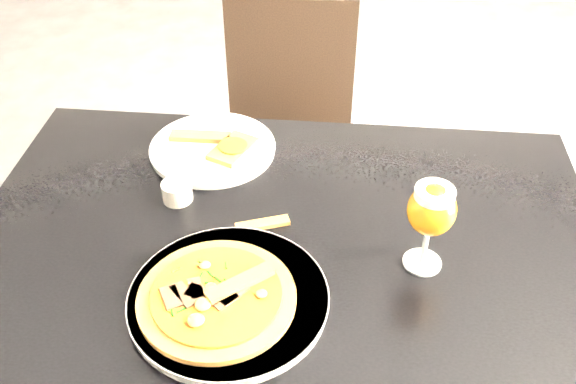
{
  "coord_description": "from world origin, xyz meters",
  "views": [
    {
      "loc": [
        0.07,
        -0.82,
        1.58
      ],
      "look_at": [
        0.04,
        0.1,
        0.83
      ],
      "focal_mm": 40.0,
      "sensor_mm": 36.0,
      "label": 1
    }
  ],
  "objects_px": {
    "pizza": "(217,296)",
    "chair_far": "(288,138)",
    "dining_table": "(284,269)",
    "beer_glass": "(432,211)"
  },
  "relations": [
    {
      "from": "chair_far",
      "to": "beer_glass",
      "type": "bearing_deg",
      "value": -69.82
    },
    {
      "from": "pizza",
      "to": "beer_glass",
      "type": "xyz_separation_m",
      "value": [
        0.36,
        0.11,
        0.1
      ]
    },
    {
      "from": "dining_table",
      "to": "pizza",
      "type": "xyz_separation_m",
      "value": [
        -0.1,
        -0.18,
        0.12
      ]
    },
    {
      "from": "dining_table",
      "to": "chair_far",
      "type": "bearing_deg",
      "value": 94.77
    },
    {
      "from": "dining_table",
      "to": "chair_far",
      "type": "xyz_separation_m",
      "value": [
        -0.01,
        0.72,
        -0.18
      ]
    },
    {
      "from": "chair_far",
      "to": "pizza",
      "type": "xyz_separation_m",
      "value": [
        -0.09,
        -0.9,
        0.3
      ]
    },
    {
      "from": "pizza",
      "to": "chair_far",
      "type": "bearing_deg",
      "value": 84.31
    },
    {
      "from": "chair_far",
      "to": "dining_table",
      "type": "bearing_deg",
      "value": -87.43
    },
    {
      "from": "chair_far",
      "to": "beer_glass",
      "type": "xyz_separation_m",
      "value": [
        0.27,
        -0.79,
        0.4
      ]
    },
    {
      "from": "pizza",
      "to": "beer_glass",
      "type": "height_order",
      "value": "beer_glass"
    }
  ]
}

